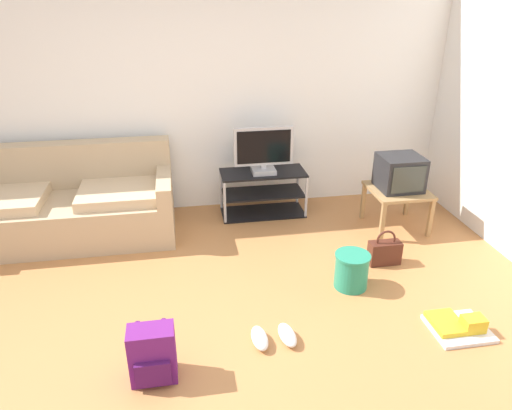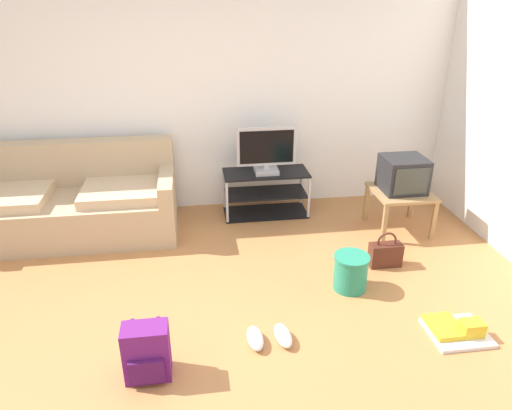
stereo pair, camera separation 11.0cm
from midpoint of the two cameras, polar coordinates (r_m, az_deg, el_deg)
ground_plane at (r=3.52m, az=-9.15°, el=-16.97°), size 9.00×9.80×0.02m
wall_back at (r=5.18m, az=-10.84°, el=13.62°), size 9.00×0.10×2.70m
couch at (r=5.13m, az=-22.38°, el=-0.08°), size 2.10×0.90×0.88m
tv_stand at (r=5.23m, az=0.23°, el=1.46°), size 0.91×0.41×0.49m
flat_tv at (r=5.03m, az=0.28°, el=6.51°), size 0.63×0.22×0.50m
side_table at (r=5.07m, az=16.02°, el=1.23°), size 0.57×0.57×0.43m
crt_tv at (r=5.00m, az=16.25°, el=3.74°), size 0.41×0.40×0.34m
backpack at (r=3.24m, az=-13.28°, el=-17.08°), size 0.29×0.25×0.39m
handbag at (r=4.48m, az=14.47°, el=-5.46°), size 0.29×0.13×0.34m
cleaning_bucket at (r=4.07m, az=10.62°, el=-7.62°), size 0.29×0.29×0.31m
sneakers_pair at (r=3.52m, az=1.18°, el=-15.49°), size 0.33×0.26×0.09m
floor_tray at (r=3.89m, az=22.34°, el=-13.27°), size 0.42×0.37×0.14m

